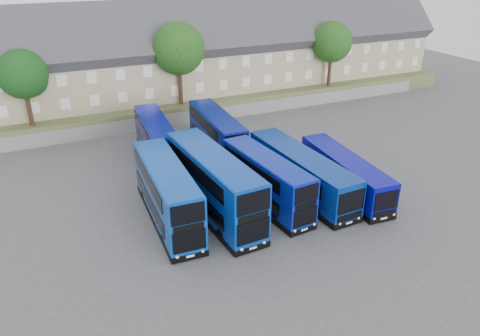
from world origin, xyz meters
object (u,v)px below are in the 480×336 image
(dd_front_mid, at_px, (214,186))
(tree_mid, at_px, (179,50))
(tree_far, at_px, (339,29))
(tree_west, at_px, (24,76))
(dd_front_left, at_px, (167,195))
(coach_east_a, at_px, (301,173))
(tree_east, at_px, (332,43))

(dd_front_mid, height_order, tree_mid, tree_mid)
(dd_front_mid, relative_size, tree_far, 1.39)
(dd_front_mid, bearing_deg, tree_west, 115.11)
(dd_front_left, bearing_deg, coach_east_a, 1.41)
(dd_front_mid, relative_size, tree_west, 1.57)
(tree_mid, relative_size, tree_far, 1.06)
(dd_front_mid, relative_size, tree_east, 1.48)
(tree_far, bearing_deg, dd_front_left, -141.31)
(dd_front_mid, relative_size, tree_mid, 1.31)
(dd_front_mid, height_order, tree_far, tree_far)
(dd_front_mid, distance_m, tree_far, 41.80)
(coach_east_a, relative_size, tree_mid, 1.37)
(tree_mid, bearing_deg, dd_front_left, -111.40)
(coach_east_a, xyz_separation_m, tree_west, (-18.97, 20.64, 5.38))
(tree_east, bearing_deg, tree_mid, 178.57)
(tree_east, bearing_deg, tree_far, 49.40)
(tree_west, bearing_deg, tree_east, 0.00)
(dd_front_mid, xyz_separation_m, tree_mid, (4.74, 21.30, 5.74))
(dd_front_left, height_order, tree_west, tree_west)
(dd_front_left, distance_m, tree_mid, 23.19)
(coach_east_a, relative_size, tree_far, 1.45)
(dd_front_left, xyz_separation_m, coach_east_a, (11.15, -0.27, -0.47))
(tree_mid, height_order, tree_east, tree_mid)
(tree_east, height_order, tree_far, tree_far)
(dd_front_mid, bearing_deg, tree_mid, 74.14)
(tree_west, height_order, tree_east, tree_east)
(dd_front_left, bearing_deg, tree_far, 41.50)
(coach_east_a, height_order, tree_east, tree_east)
(dd_front_mid, xyz_separation_m, coach_east_a, (7.70, 0.16, -0.66))
(coach_east_a, relative_size, tree_west, 1.64)
(tree_west, height_order, tree_far, tree_far)
(tree_east, distance_m, tree_far, 9.23)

